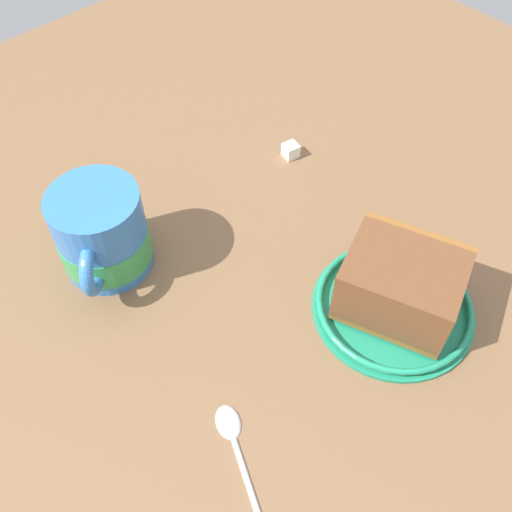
{
  "coord_description": "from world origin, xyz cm",
  "views": [
    {
      "loc": [
        -22.56,
        24.05,
        45.0
      ],
      "look_at": [
        1.6,
        1.84,
        3.0
      ],
      "focal_mm": 40.62,
      "sensor_mm": 36.0,
      "label": 1
    }
  ],
  "objects": [
    {
      "name": "small_plate",
      "position": [
        -9.8,
        -4.72,
        0.66
      ],
      "size": [
        14.79,
        14.79,
        1.34
      ],
      "color": "#1E8C66",
      "rests_on": "ground_plane"
    },
    {
      "name": "sugar_cube",
      "position": [
        11.38,
        -12.49,
        0.8
      ],
      "size": [
        1.88,
        1.88,
        1.59
      ],
      "primitive_type": "cube",
      "rotation": [
        0.0,
        0.0,
        1.37
      ],
      "color": "white",
      "rests_on": "ground_plane"
    },
    {
      "name": "teaspoon",
      "position": [
        -10.02,
        14.44,
        0.35
      ],
      "size": [
        13.27,
        6.71,
        0.8
      ],
      "color": "silver",
      "rests_on": "ground_plane"
    },
    {
      "name": "tea_mug",
      "position": [
        12.41,
        11.24,
        4.1
      ],
      "size": [
        9.57,
        9.36,
        8.9
      ],
      "color": "#3372BF",
      "rests_on": "ground_plane"
    },
    {
      "name": "cake_slice",
      "position": [
        -9.69,
        -4.97,
        3.8
      ],
      "size": [
        12.23,
        11.29,
        6.08
      ],
      "color": "brown",
      "rests_on": "small_plate"
    },
    {
      "name": "ground_plane",
      "position": [
        0.0,
        0.0,
        -1.93
      ],
      "size": [
        110.13,
        110.13,
        3.86
      ],
      "primitive_type": "cube",
      "color": "brown"
    }
  ]
}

